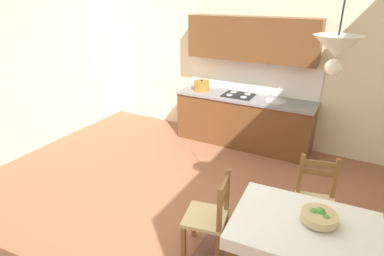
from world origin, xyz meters
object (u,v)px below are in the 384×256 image
Objects in this scene: dining_table at (303,238)px; dining_chair_tv_side at (209,217)px; kitchen_cabinetry at (245,98)px; dining_chair_kitchen_side at (315,202)px; fruit_bowl at (319,217)px; pendant_lamp at (337,48)px.

dining_chair_tv_side is at bearing 176.57° from dining_table.
kitchen_cabinetry is 2.58× the size of dining_chair_kitchen_side.
dining_table is 0.94m from dining_chair_tv_side.
kitchen_cabinetry is 3.17m from dining_table.
dining_chair_tv_side is (0.62, -2.70, -0.41)m from kitchen_cabinetry.
dining_chair_tv_side is at bearing -139.24° from dining_chair_kitchen_side.
fruit_bowl is (0.10, -0.76, 0.37)m from dining_chair_kitchen_side.
dining_chair_tv_side reaches higher than dining_table.
dining_chair_kitchen_side is 1.20m from dining_chair_tv_side.
dining_table is (1.54, -2.76, -0.24)m from kitchen_cabinetry.
kitchen_cabinetry is 3.44m from pendant_lamp.
fruit_bowl is 0.37× the size of pendant_lamp.
dining_table is 0.85m from dining_chair_kitchen_side.
dining_chair_kitchen_side is 1.97m from pendant_lamp.
pendant_lamp is at bearing -60.89° from kitchen_cabinetry.
dining_table is 1.37× the size of dining_chair_kitchen_side.
dining_table is 1.61m from pendant_lamp.
dining_table is at bearing 109.37° from pendant_lamp.
fruit_bowl is (1.62, -2.68, -0.04)m from kitchen_cabinetry.
pendant_lamp is at bearing -89.08° from dining_chair_kitchen_side.
kitchen_cabinetry reaches higher than dining_chair_tv_side.
pendant_lamp is at bearing -136.40° from fruit_bowl.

